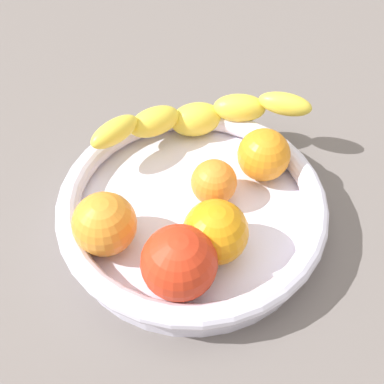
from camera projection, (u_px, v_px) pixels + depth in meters
The scene contains 8 objects.
kitchen_counter at pixel (192, 229), 58.27cm from camera, with size 120.00×120.00×3.00cm, color #68615E.
fruit_bowl at pixel (192, 208), 55.13cm from camera, with size 30.17×30.17×5.03cm.
banana_draped_left at pixel (198, 117), 60.07cm from camera, with size 26.13×13.25×6.33cm.
orange_front at pixel (105, 224), 49.71cm from camera, with size 6.70×6.70×6.70cm, color orange.
orange_mid_left at pixel (264, 155), 56.40cm from camera, with size 6.17×6.17×6.17cm, color orange.
orange_mid_right at pixel (216, 232), 49.03cm from camera, with size 6.75×6.75×6.75cm, color orange.
orange_rear at pixel (214, 182), 54.34cm from camera, with size 5.20×5.20×5.20cm, color orange.
tomato_red at pixel (178, 263), 46.31cm from camera, with size 7.47×7.47×7.47cm, color red.
Camera 1 is at (4.41, -33.68, 49.05)cm, focal length 45.55 mm.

